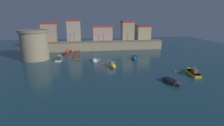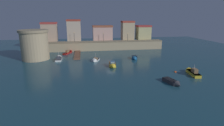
% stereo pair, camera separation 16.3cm
% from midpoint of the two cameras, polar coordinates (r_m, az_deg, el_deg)
% --- Properties ---
extents(ground_plane, '(128.95, 128.95, 0.00)m').
position_cam_midpoint_polar(ground_plane, '(53.28, -0.41, -0.41)').
color(ground_plane, '#1E4756').
extents(quay_wall, '(51.41, 3.96, 3.75)m').
position_cam_midpoint_polar(quay_wall, '(75.51, -3.21, 5.59)').
color(quay_wall, tan).
rests_on(quay_wall, ground).
extents(old_town_backdrop, '(47.03, 5.64, 9.06)m').
position_cam_midpoint_polar(old_town_backdrop, '(78.86, -4.92, 9.97)').
color(old_town_backdrop, tan).
rests_on(old_town_backdrop, ground).
extents(fortress_tower, '(9.28, 9.28, 9.71)m').
position_cam_midpoint_polar(fortress_tower, '(63.59, -23.61, 5.38)').
color(fortress_tower, tan).
rests_on(fortress_tower, ground).
extents(pier_dock, '(2.06, 14.14, 0.70)m').
position_cam_midpoint_polar(pier_dock, '(66.67, -11.09, 2.62)').
color(pier_dock, brown).
rests_on(pier_dock, ground).
extents(quay_lamp_0, '(0.32, 0.32, 3.90)m').
position_cam_midpoint_polar(quay_lamp_0, '(74.56, -12.13, 8.59)').
color(quay_lamp_0, black).
rests_on(quay_lamp_0, quay_wall).
extents(quay_lamp_1, '(0.32, 0.32, 3.49)m').
position_cam_midpoint_polar(quay_lamp_1, '(74.99, -2.93, 8.76)').
color(quay_lamp_1, black).
rests_on(quay_lamp_1, quay_wall).
extents(quay_lamp_2, '(0.32, 0.32, 3.16)m').
position_cam_midpoint_polar(quay_lamp_2, '(76.88, 4.88, 8.73)').
color(quay_lamp_2, black).
rests_on(quay_lamp_2, quay_wall).
extents(moored_boat_0, '(2.65, 5.09, 1.50)m').
position_cam_midpoint_polar(moored_boat_0, '(40.15, 18.88, -5.83)').
color(moored_boat_0, '#333338').
rests_on(moored_boat_0, ground).
extents(moored_boat_1, '(2.67, 7.00, 3.08)m').
position_cam_midpoint_polar(moored_boat_1, '(48.72, 24.09, -2.58)').
color(moored_boat_1, gold).
rests_on(moored_boat_1, ground).
extents(moored_boat_2, '(2.60, 4.40, 1.58)m').
position_cam_midpoint_polar(moored_boat_2, '(60.01, 7.08, 1.64)').
color(moored_boat_2, '#195689').
rests_on(moored_boat_2, ground).
extents(moored_boat_3, '(2.00, 6.15, 3.55)m').
position_cam_midpoint_polar(moored_boat_3, '(61.60, -16.68, 1.43)').
color(moored_boat_3, white).
rests_on(moored_boat_3, ground).
extents(moored_boat_4, '(3.76, 6.98, 1.73)m').
position_cam_midpoint_polar(moored_boat_4, '(71.29, -13.82, 3.38)').
color(moored_boat_4, red).
rests_on(moored_boat_4, ground).
extents(moored_boat_5, '(2.16, 4.97, 1.94)m').
position_cam_midpoint_polar(moored_boat_5, '(50.61, 0.10, -0.64)').
color(moored_boat_5, gold).
rests_on(moored_boat_5, ground).
extents(moored_boat_6, '(3.19, 4.92, 3.10)m').
position_cam_midpoint_polar(moored_boat_6, '(57.01, -5.56, 0.84)').
color(moored_boat_6, white).
rests_on(moored_boat_6, ground).
extents(mooring_buoy_0, '(0.64, 0.64, 0.64)m').
position_cam_midpoint_polar(mooring_buoy_0, '(48.70, 19.47, -2.77)').
color(mooring_buoy_0, '#EA4C19').
rests_on(mooring_buoy_0, ground).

